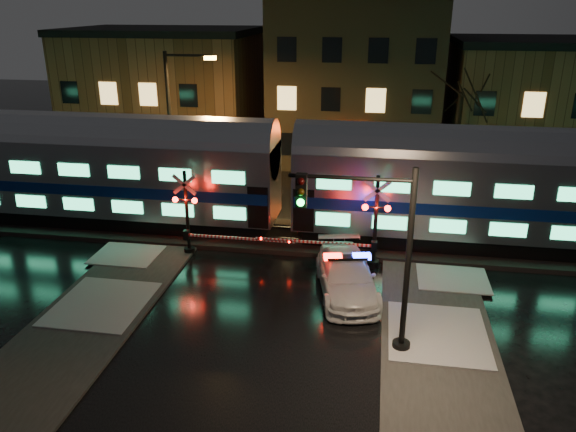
{
  "coord_description": "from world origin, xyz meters",
  "views": [
    {
      "loc": [
        4.03,
        -21.08,
        11.34
      ],
      "look_at": [
        0.1,
        2.5,
        2.2
      ],
      "focal_mm": 35.0,
      "sensor_mm": 36.0,
      "label": 1
    }
  ],
  "objects_px": {
    "police_car": "(346,276)",
    "streetlight": "(175,120)",
    "crossing_signal_right": "(367,231)",
    "crossing_signal_left": "(194,222)",
    "traffic_light": "(376,257)"
  },
  "relations": [
    {
      "from": "crossing_signal_right",
      "to": "traffic_light",
      "type": "relative_size",
      "value": 0.93
    },
    {
      "from": "streetlight",
      "to": "traffic_light",
      "type": "bearing_deg",
      "value": -48.5
    },
    {
      "from": "police_car",
      "to": "crossing_signal_right",
      "type": "bearing_deg",
      "value": 62.66
    },
    {
      "from": "crossing_signal_left",
      "to": "traffic_light",
      "type": "xyz_separation_m",
      "value": [
        8.48,
        -6.44,
        1.8
      ]
    },
    {
      "from": "police_car",
      "to": "streetlight",
      "type": "xyz_separation_m",
      "value": [
        -10.48,
        9.27,
        4.31
      ]
    },
    {
      "from": "crossing_signal_left",
      "to": "streetlight",
      "type": "height_order",
      "value": "streetlight"
    },
    {
      "from": "traffic_light",
      "to": "crossing_signal_right",
      "type": "bearing_deg",
      "value": 105.24
    },
    {
      "from": "crossing_signal_right",
      "to": "streetlight",
      "type": "xyz_separation_m",
      "value": [
        -11.19,
        6.69,
        3.3
      ]
    },
    {
      "from": "police_car",
      "to": "streetlight",
      "type": "relative_size",
      "value": 0.65
    },
    {
      "from": "crossing_signal_right",
      "to": "traffic_light",
      "type": "distance_m",
      "value": 6.68
    },
    {
      "from": "crossing_signal_right",
      "to": "police_car",
      "type": "bearing_deg",
      "value": -105.36
    },
    {
      "from": "crossing_signal_right",
      "to": "crossing_signal_left",
      "type": "relative_size",
      "value": 1.05
    },
    {
      "from": "police_car",
      "to": "crossing_signal_left",
      "type": "bearing_deg",
      "value": 148.69
    },
    {
      "from": "police_car",
      "to": "traffic_light",
      "type": "distance_m",
      "value": 4.86
    },
    {
      "from": "police_car",
      "to": "traffic_light",
      "type": "xyz_separation_m",
      "value": [
        1.14,
        -3.87,
        2.71
      ]
    }
  ]
}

